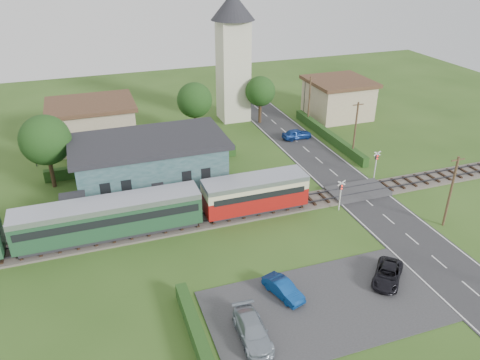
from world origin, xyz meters
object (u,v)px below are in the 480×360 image
object	(u,v)px
church_tower	(233,48)
pedestrian_near	(239,188)
car_park_blue	(283,289)
car_park_silver	(252,331)
car_on_road	(297,134)
equipment_hut	(74,209)
crossing_signal_far	(376,161)
crossing_signal_near	(341,191)
pedestrian_far	(104,211)
house_east	(338,98)
car_park_dark	(388,274)
house_west	(93,123)
train	(71,224)
station_building	(150,162)

from	to	relation	value
church_tower	pedestrian_near	size ratio (longest dim) A/B	10.01
car_park_blue	pedestrian_near	world-z (taller)	pedestrian_near
car_park_silver	pedestrian_near	world-z (taller)	pedestrian_near
car_on_road	equipment_hut	bearing A→B (deg)	112.92
crossing_signal_far	car_on_road	xyz separation A→B (m)	(-3.23, 13.20, -1.42)
crossing_signal_near	car_on_road	xyz separation A→B (m)	(3.97, 18.00, -1.42)
crossing_signal_near	pedestrian_far	size ratio (longest dim) A/B	1.79
house_east	car_park_dark	bearing A→B (deg)	-113.83
house_west	car_on_road	xyz separation A→B (m)	(25.37, -7.41, -2.07)
train	crossing_signal_near	bearing A→B (deg)	-5.57
church_tower	car_park_dark	size ratio (longest dim) A/B	4.21
house_east	car_park_blue	bearing A→B (deg)	-125.03
pedestrian_near	car_park_blue	bearing A→B (deg)	86.28
equipment_hut	train	world-z (taller)	train
house_east	car_park_dark	distance (m)	38.42
crossing_signal_far	car_park_dark	world-z (taller)	crossing_signal_far
station_building	pedestrian_near	world-z (taller)	station_building
crossing_signal_near	equipment_hut	bearing A→B (deg)	167.06
equipment_hut	station_building	size ratio (longest dim) A/B	0.16
crossing_signal_far	car_on_road	bearing A→B (deg)	103.74
crossing_signal_far	car_on_road	distance (m)	13.66
crossing_signal_near	crossing_signal_far	world-z (taller)	same
equipment_hut	church_tower	xyz separation A→B (m)	(23.00, 22.80, 8.48)
house_west	crossing_signal_near	distance (m)	33.22
house_east	house_west	bearing A→B (deg)	178.36
car_on_road	church_tower	bearing A→B (deg)	26.63
house_east	station_building	bearing A→B (deg)	-156.56
crossing_signal_near	pedestrian_near	world-z (taller)	crossing_signal_near
crossing_signal_near	car_park_dark	distance (m)	10.95
crossing_signal_near	car_park_silver	bearing A→B (deg)	-137.32
station_building	train	xyz separation A→B (m)	(-8.30, -8.99, -0.52)
equipment_hut	station_building	bearing A→B (deg)	35.92
car_on_road	house_west	bearing A→B (deg)	73.05
pedestrian_near	equipment_hut	bearing A→B (deg)	1.07
train	crossing_signal_far	bearing A→B (deg)	4.29
train	house_west	xyz separation A→B (m)	(3.30, 23.00, 0.61)
crossing_signal_near	house_east	bearing A→B (deg)	60.87
train	crossing_signal_far	world-z (taller)	train
church_tower	crossing_signal_far	distance (m)	26.39
crossing_signal_far	car_park_blue	xyz separation A→B (m)	(-17.43, -14.38, -1.46)
house_west	crossing_signal_near	xyz separation A→B (m)	(21.40, -25.41, -0.65)
house_east	car_park_blue	size ratio (longest dim) A/B	2.41
car_park_silver	equipment_hut	bearing A→B (deg)	122.14
car_park_dark	pedestrian_far	world-z (taller)	pedestrian_far
station_building	church_tower	distance (m)	23.89
train	pedestrian_near	size ratio (longest dim) A/B	24.57
station_building	house_west	bearing A→B (deg)	109.65
church_tower	house_west	size ratio (longest dim) A/B	1.63
car_on_road	pedestrian_near	size ratio (longest dim) A/B	2.23
car_on_road	car_park_silver	distance (m)	35.59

